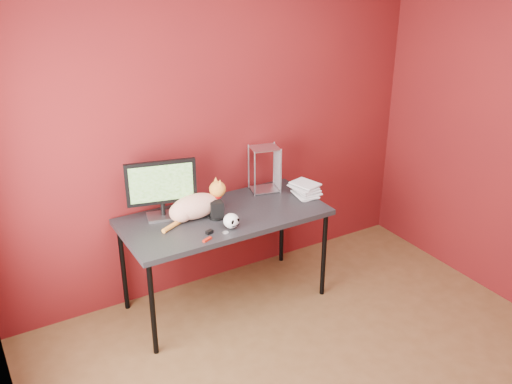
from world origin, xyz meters
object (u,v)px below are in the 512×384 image
desk (225,221)px  monitor (161,186)px  cat (196,206)px  book_stack (298,131)px  skull_mug (231,221)px  speaker (217,211)px

desk → monitor: monitor is taller
cat → book_stack: (0.83, -0.07, 0.44)m
skull_mug → cat: bearing=107.4°
monitor → book_stack: 1.09m
skull_mug → book_stack: (0.69, 0.21, 0.48)m
speaker → book_stack: (0.70, 0.02, 0.47)m
book_stack → desk: bearing=179.6°
desk → speaker: 0.13m
cat → speaker: cat is taller
monitor → cat: (0.20, -0.12, -0.15)m
desk → book_stack: book_stack is taller
desk → monitor: size_ratio=3.05×
desk → book_stack: bearing=-0.4°
cat → skull_mug: size_ratio=4.87×
desk → skull_mug: skull_mug is taller
speaker → book_stack: 0.85m
monitor → speaker: 0.43m
desk → speaker: size_ratio=11.80×
desk → skull_mug: 0.24m
desk → cat: 0.25m
desk → speaker: speaker is taller
skull_mug → speaker: (-0.02, 0.19, 0.00)m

